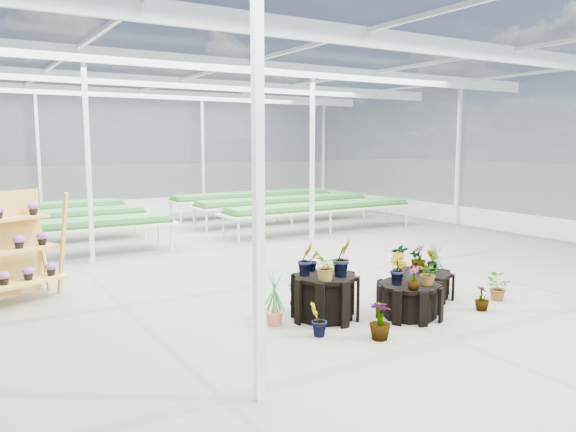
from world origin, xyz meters
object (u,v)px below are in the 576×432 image
plinth_tall (325,297)px  plinth_mid (409,300)px  shelf_rack (6,248)px  plinth_low (423,285)px

plinth_tall → plinth_mid: bearing=-26.6°
plinth_tall → shelf_rack: 5.51m
shelf_rack → plinth_mid: bearing=-60.0°
shelf_rack → plinth_low: bearing=-50.7°
plinth_mid → shelf_rack: (-5.32, 4.20, 0.67)m
plinth_tall → plinth_low: size_ratio=1.01×
plinth_low → shelf_rack: bearing=151.0°
shelf_rack → plinth_tall: bearing=-62.8°
plinth_mid → shelf_rack: shelf_rack is taller
plinth_mid → plinth_low: (1.00, 0.70, -0.04)m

